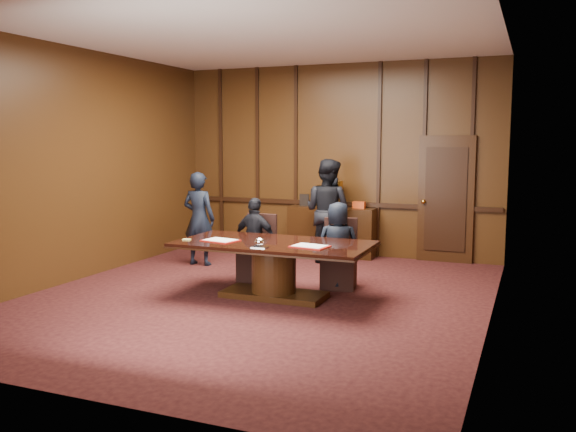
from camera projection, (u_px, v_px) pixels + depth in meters
The scene contains 13 objects.
room at pixel (265, 170), 8.14m from camera, with size 7.00×7.04×3.50m.
sideboard at pixel (332, 230), 11.19m from camera, with size 1.60×0.45×1.54m.
conference_table at pixel (274, 260), 8.19m from camera, with size 2.62×1.32×0.76m.
folder_left at pixel (221, 240), 8.26m from camera, with size 0.52×0.41×0.02m.
folder_right at pixel (310, 246), 7.80m from camera, with size 0.50×0.39×0.02m.
inkstand at pixel (260, 243), 7.74m from camera, with size 0.20×0.14×0.12m.
notepad at pixel (187, 239), 8.33m from camera, with size 0.10×0.07×0.01m, color #DCD96B.
chair_left at pixel (258, 261), 9.27m from camera, with size 0.49×0.49×0.99m.
chair_right at pixel (339, 267), 8.79m from camera, with size 0.56×0.56×0.99m.
signatory_left at pixel (255, 240), 9.16m from camera, with size 0.74×0.31×1.26m, color black.
signatory_right at pixel (338, 245), 8.67m from camera, with size 0.61×0.40×1.25m, color black.
witness_left at pixel (199, 219), 10.33m from camera, with size 0.58×0.38×1.59m, color black.
witness_right at pixel (328, 211), 10.54m from camera, with size 0.88×0.68×1.80m, color black.
Camera 1 is at (3.42, -7.30, 2.12)m, focal length 38.00 mm.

